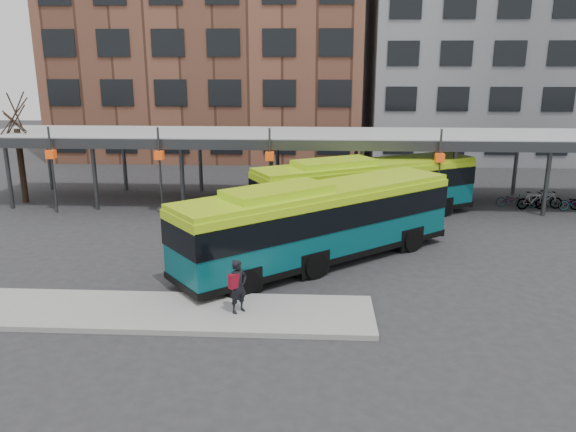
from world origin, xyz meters
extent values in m
plane|color=#28282B|center=(0.00, 0.00, 0.00)|extent=(120.00, 120.00, 0.00)
cube|color=gray|center=(-5.50, -3.00, 0.09)|extent=(14.00, 3.00, 0.18)
cube|color=#999B9E|center=(0.00, 13.00, 4.00)|extent=(40.00, 6.00, 0.35)
cube|color=#383A3D|center=(0.00, 10.00, 3.85)|extent=(40.00, 0.15, 0.55)
cylinder|color=#383A3D|center=(-18.00, 10.50, 1.90)|extent=(0.24, 0.24, 3.80)
cylinder|color=#383A3D|center=(-18.00, 15.50, 1.90)|extent=(0.24, 0.24, 3.80)
cylinder|color=#383A3D|center=(-13.00, 10.50, 1.90)|extent=(0.24, 0.24, 3.80)
cylinder|color=#383A3D|center=(-13.00, 15.50, 1.90)|extent=(0.24, 0.24, 3.80)
cylinder|color=#383A3D|center=(-8.00, 10.50, 1.90)|extent=(0.24, 0.24, 3.80)
cylinder|color=#383A3D|center=(-8.00, 15.50, 1.90)|extent=(0.24, 0.24, 3.80)
cylinder|color=#383A3D|center=(-3.00, 10.50, 1.90)|extent=(0.24, 0.24, 3.80)
cylinder|color=#383A3D|center=(-3.00, 15.50, 1.90)|extent=(0.24, 0.24, 3.80)
cylinder|color=#383A3D|center=(2.00, 10.50, 1.90)|extent=(0.24, 0.24, 3.80)
cylinder|color=#383A3D|center=(2.00, 15.50, 1.90)|extent=(0.24, 0.24, 3.80)
cylinder|color=#383A3D|center=(7.00, 10.50, 1.90)|extent=(0.24, 0.24, 3.80)
cylinder|color=#383A3D|center=(7.00, 15.50, 1.90)|extent=(0.24, 0.24, 3.80)
cylinder|color=#383A3D|center=(12.00, 10.50, 1.90)|extent=(0.24, 0.24, 3.80)
cylinder|color=#383A3D|center=(12.00, 15.50, 1.90)|extent=(0.24, 0.24, 3.80)
cylinder|color=#383A3D|center=(-15.00, 9.70, 2.40)|extent=(0.12, 0.12, 4.80)
cube|color=#E4470D|center=(-15.00, 9.70, 3.30)|extent=(0.45, 0.45, 0.45)
cylinder|color=#383A3D|center=(-9.00, 9.70, 2.40)|extent=(0.12, 0.12, 4.80)
cube|color=#E4470D|center=(-9.00, 9.70, 3.30)|extent=(0.45, 0.45, 0.45)
cylinder|color=#383A3D|center=(-3.00, 9.70, 2.40)|extent=(0.12, 0.12, 4.80)
cube|color=#E4470D|center=(-3.00, 9.70, 3.30)|extent=(0.45, 0.45, 0.45)
cylinder|color=#383A3D|center=(6.00, 9.70, 2.40)|extent=(0.12, 0.12, 4.80)
cube|color=#E4470D|center=(6.00, 9.70, 3.30)|extent=(0.45, 0.45, 0.45)
cylinder|color=black|center=(-18.00, 12.00, 2.20)|extent=(0.36, 0.36, 4.40)
cylinder|color=black|center=(-17.90, 12.00, 4.80)|extent=(0.08, 1.63, 1.59)
cylinder|color=black|center=(-18.00, 12.10, 4.80)|extent=(1.63, 0.13, 1.59)
cylinder|color=black|center=(-18.10, 11.99, 4.80)|extent=(0.15, 1.63, 1.59)
cylinder|color=black|center=(-18.00, 11.90, 4.80)|extent=(1.63, 0.10, 1.59)
cube|color=brown|center=(-10.00, 32.00, 11.00)|extent=(26.00, 14.00, 22.00)
cube|color=slate|center=(16.00, 32.00, 10.00)|extent=(24.00, 14.00, 20.00)
cube|color=#074C54|center=(-0.31, 2.34, 1.70)|extent=(11.54, 10.09, 2.65)
cube|color=black|center=(-0.31, 2.34, 2.23)|extent=(11.62, 10.17, 1.01)
cube|color=#AAD916|center=(-0.31, 2.34, 3.13)|extent=(11.47, 10.01, 0.21)
cube|color=#AAD916|center=(-1.95, 1.00, 3.34)|extent=(4.49, 4.16, 0.37)
cube|color=black|center=(-0.31, 2.34, 0.50)|extent=(11.63, 10.18, 0.25)
cylinder|color=black|center=(3.80, 4.02, 0.53)|extent=(1.02, 0.92, 1.06)
cylinder|color=black|center=(2.16, 6.02, 0.53)|extent=(1.02, 0.92, 1.06)
cylinder|color=black|center=(-0.48, 0.53, 0.53)|extent=(1.02, 0.92, 1.06)
cylinder|color=black|center=(-2.11, 2.54, 0.53)|extent=(1.02, 0.92, 1.06)
cylinder|color=black|center=(-2.94, -1.47, 0.53)|extent=(1.02, 0.92, 1.06)
cylinder|color=black|center=(-4.58, 0.53, 0.53)|extent=(1.02, 0.92, 1.06)
cube|color=#074C54|center=(2.20, 9.05, 1.65)|extent=(12.04, 8.25, 2.57)
cube|color=black|center=(2.20, 9.05, 2.16)|extent=(12.11, 8.33, 0.98)
cube|color=#AAD916|center=(2.20, 9.05, 3.03)|extent=(11.99, 8.16, 0.21)
cube|color=#AAD916|center=(0.40, 8.05, 3.24)|extent=(4.50, 3.62, 0.36)
cube|color=black|center=(2.20, 9.05, 0.48)|extent=(12.12, 8.33, 0.25)
cylinder|color=black|center=(6.41, 9.95, 0.51)|extent=(1.05, 0.77, 1.03)
cylinder|color=black|center=(5.19, 12.15, 0.51)|extent=(1.05, 0.77, 1.03)
cylinder|color=black|center=(1.73, 7.35, 0.51)|extent=(1.05, 0.77, 1.03)
cylinder|color=black|center=(0.51, 9.55, 0.51)|extent=(1.05, 0.77, 1.03)
cylinder|color=black|center=(-0.96, 5.85, 0.51)|extent=(1.05, 0.77, 1.03)
cylinder|color=black|center=(-2.18, 8.05, 0.51)|extent=(1.05, 0.77, 1.03)
imported|color=black|center=(-2.97, -3.04, 1.08)|extent=(0.77, 0.78, 1.81)
cube|color=maroon|center=(-3.09, -3.17, 1.33)|extent=(0.37, 0.38, 0.48)
imported|color=slate|center=(10.85, 12.30, 0.42)|extent=(1.68, 1.00, 0.84)
imported|color=slate|center=(11.85, 11.78, 0.53)|extent=(1.81, 0.69, 1.06)
imported|color=slate|center=(12.57, 12.27, 0.46)|extent=(1.86, 1.02, 0.92)
imported|color=slate|center=(12.75, 12.11, 0.53)|extent=(1.82, 0.76, 1.06)
imported|color=slate|center=(14.16, 11.66, 0.48)|extent=(1.88, 0.79, 0.96)
camera|label=1|loc=(-0.44, -20.00, 8.17)|focal=35.00mm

